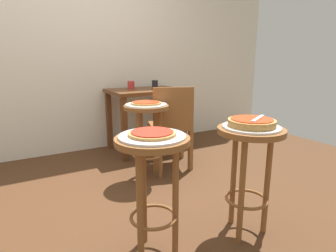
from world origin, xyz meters
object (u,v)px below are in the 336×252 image
Objects in this scene: serving_plate_leftside at (146,105)px; cup_far_edge at (131,85)px; pizza_foreground at (252,122)px; serving_plate_foreground at (251,127)px; serving_plate_middle at (152,136)px; stool_leftside at (147,125)px; pizza_leftside at (146,103)px; cup_near_edge at (155,85)px; stool_foreground at (249,156)px; pizza_middle at (152,133)px; pizza_server_knife at (258,118)px; dining_table at (145,101)px; wooden_chair at (171,124)px; stool_middle at (153,169)px.

serving_plate_leftside is 1.00m from cup_far_edge.
serving_plate_foreground is at bearing 0.00° from pizza_foreground.
serving_plate_middle reaches higher than stool_leftside.
pizza_foreground is (0.00, 0.00, 0.03)m from serving_plate_foreground.
pizza_leftside is 0.84m from cup_near_edge.
pizza_foreground reaches higher than stool_foreground.
pizza_middle is 2.77× the size of cup_far_edge.
pizza_server_knife is (0.64, -0.13, 0.06)m from serving_plate_middle.
dining_table reaches higher than stool_leftside.
pizza_server_knife is (-0.12, -1.24, 0.30)m from wooden_chair.
stool_middle is 1.09m from pizza_leftside.
dining_table is (0.19, 1.90, 0.09)m from stool_foreground.
pizza_foreground is 0.78× the size of serving_plate_middle.
pizza_foreground reaches higher than dining_table.
stool_leftside is (-0.18, 1.09, 0.00)m from stool_foreground.
stool_middle is 1.35m from wooden_chair.
stool_foreground is at bearing -97.16° from wooden_chair.
wooden_chair reaches higher than dining_table.
wooden_chair is at bearing -93.15° from dining_table.
cup_near_edge is (0.45, 0.70, 0.10)m from serving_plate_leftside.
wooden_chair is at bearing 55.47° from pizza_middle.
pizza_server_knife is at bearing -11.58° from serving_plate_middle.
pizza_middle is at bearing 169.67° from stool_foreground.
serving_plate_foreground is at bearing -97.16° from wooden_chair.
pizza_foreground is 0.33× the size of dining_table.
serving_plate_foreground is at bearing -10.33° from stool_middle.
stool_middle is 2.07m from cup_far_edge.
serving_plate_middle is 3.93× the size of cup_far_edge.
cup_far_edge is (0.68, 1.94, 0.09)m from serving_plate_middle.
serving_plate_middle is 1.42× the size of pizza_middle.
stool_leftside is 1.89× the size of serving_plate_leftside.
cup_far_edge reaches higher than pizza_server_knife.
cup_near_edge is at bearing -54.69° from dining_table.
wooden_chair is at bearing 56.61° from pizza_server_knife.
dining_table reaches higher than pizza_leftside.
stool_middle is at bearing 180.00° from pizza_middle.
dining_table is (0.80, 1.79, 0.09)m from stool_middle.
pizza_server_knife reaches higher than stool_middle.
serving_plate_leftside is (-0.18, 1.09, -0.03)m from pizza_foreground.
cup_far_edge reaches higher than pizza_leftside.
stool_leftside is at bearing -158.11° from wooden_chair.
pizza_leftside is 0.32× the size of dining_table.
pizza_server_knife is at bearing -91.10° from cup_far_edge.
serving_plate_foreground is 0.03m from pizza_foreground.
pizza_foreground is 0.40× the size of stool_leftside.
serving_plate_middle is (-0.61, 0.11, 0.18)m from stool_foreground.
cup_near_edge is 1.21× the size of cup_far_edge.
dining_table is at bearing 65.83° from serving_plate_middle.
cup_far_edge is (0.68, 1.94, 0.28)m from stool_middle.
serving_plate_foreground is 1.23× the size of pizza_foreground.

